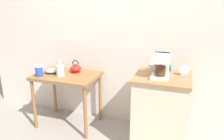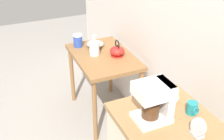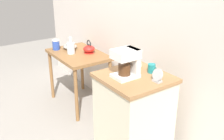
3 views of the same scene
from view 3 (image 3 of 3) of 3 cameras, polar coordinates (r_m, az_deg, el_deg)
name	(u,v)px [view 3 (image 3 of 3)]	position (r m, az deg, el deg)	size (l,w,h in m)	color
ground_plane	(100,123)	(3.38, -2.59, -11.13)	(8.00, 8.00, 0.00)	gray
back_wall	(137,6)	(3.04, 5.24, 13.46)	(4.40, 0.10, 2.80)	silver
wooden_table	(78,60)	(3.56, -7.15, 2.04)	(0.83, 0.57, 0.74)	olive
kitchen_counter	(133,118)	(2.65, 4.56, -10.08)	(0.61, 0.59, 0.89)	beige
bowl_stoneware	(70,47)	(3.71, -8.92, 4.95)	(0.19, 0.19, 0.06)	#9E998C
teakettle	(89,49)	(3.51, -4.90, 4.50)	(0.18, 0.15, 0.17)	red
glass_carafe_vase	(71,48)	(3.51, -8.76, 4.72)	(0.10, 0.10, 0.22)	silver
canister_enamel	(56,45)	(3.70, -11.84, 5.31)	(0.10, 0.10, 0.14)	#2D4CAD
coffee_maker	(127,62)	(2.36, 3.30, 1.71)	(0.18, 0.22, 0.26)	white
mug_small_cream	(137,64)	(2.61, 5.33, 1.35)	(0.09, 0.09, 0.08)	beige
mug_dark_teal	(152,68)	(2.51, 8.45, 0.35)	(0.08, 0.07, 0.08)	teal
table_clock	(157,76)	(2.32, 9.64, -1.29)	(0.11, 0.05, 0.12)	#B2B5BA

